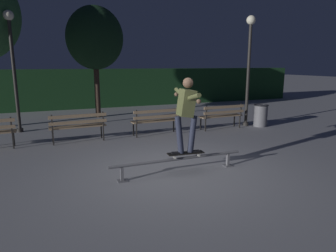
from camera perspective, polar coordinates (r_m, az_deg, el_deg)
ground_plane at (r=6.50m, az=1.60°, el=-8.55°), size 90.00×90.00×0.00m
hedge_backdrop at (r=16.43m, az=-13.32°, el=7.02°), size 24.00×1.20×1.99m
grind_rail at (r=6.32m, az=2.03°, el=-6.63°), size 2.95×0.18×0.34m
skateboard at (r=6.34m, az=3.37°, el=-5.20°), size 0.80×0.27×0.09m
skateboarder at (r=6.13m, az=3.50°, el=3.21°), size 0.63×1.40×1.56m
park_bench_left_center at (r=9.08m, az=-16.68°, el=0.32°), size 1.61×0.46×0.88m
park_bench_right_center at (r=9.58m, az=-2.16°, el=1.40°), size 1.61×0.46×0.88m
park_bench_rightmost at (r=10.63m, az=10.21°, el=2.24°), size 1.61×0.46×0.88m
tree_behind_benches at (r=13.17m, az=-13.72°, el=15.84°), size 2.32×2.32×4.56m
lamp_post_right at (r=11.33m, az=15.13°, el=12.48°), size 0.32×0.32×3.90m
lamp_post_left at (r=11.08m, az=-27.39°, el=11.62°), size 0.32×0.32×3.90m
trash_can at (r=11.50m, az=17.16°, el=1.99°), size 0.52×0.52×0.80m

